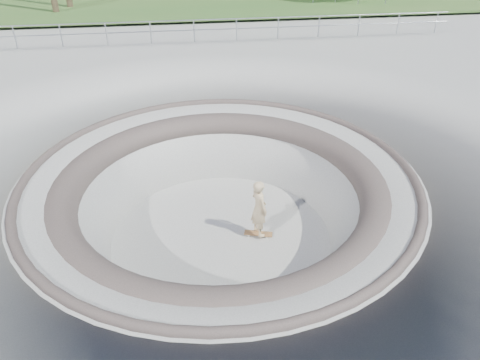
{
  "coord_description": "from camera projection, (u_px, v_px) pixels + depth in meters",
  "views": [
    {
      "loc": [
        -0.87,
        -10.26,
        6.32
      ],
      "look_at": [
        0.52,
        -0.07,
        -0.1
      ],
      "focal_mm": 35.0,
      "sensor_mm": 36.0,
      "label": 1
    }
  ],
  "objects": [
    {
      "name": "safety_railing",
      "position": [
        194.0,
        31.0,
        21.79
      ],
      "size": [
        25.0,
        0.06,
        1.03
      ],
      "color": "#989BA1",
      "rests_on": "ground"
    },
    {
      "name": "skate_bowl",
      "position": [
        221.0,
        233.0,
        13.04
      ],
      "size": [
        14.0,
        14.0,
        4.1
      ],
      "color": "#AEAEA9",
      "rests_on": "ground"
    },
    {
      "name": "distant_hills",
      "position": [
        207.0,
        3.0,
        64.26
      ],
      "size": [
        103.2,
        45.0,
        28.6
      ],
      "color": "brown",
      "rests_on": "ground"
    },
    {
      "name": "skater",
      "position": [
        259.0,
        208.0,
        12.55
      ],
      "size": [
        0.6,
        0.72,
        1.69
      ],
      "primitive_type": "imported",
      "rotation": [
        0.0,
        0.0,
        1.94
      ],
      "color": "#CDB184",
      "rests_on": "skateboard"
    },
    {
      "name": "skateboard",
      "position": [
        258.0,
        234.0,
        13.01
      ],
      "size": [
        0.81,
        0.43,
        0.08
      ],
      "color": "#925D3A",
      "rests_on": "ground"
    },
    {
      "name": "ground",
      "position": [
        220.0,
        177.0,
        12.07
      ],
      "size": [
        180.0,
        180.0,
        0.0
      ],
      "primitive_type": "plane",
      "color": "#AEAEA9",
      "rests_on": "ground"
    }
  ]
}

